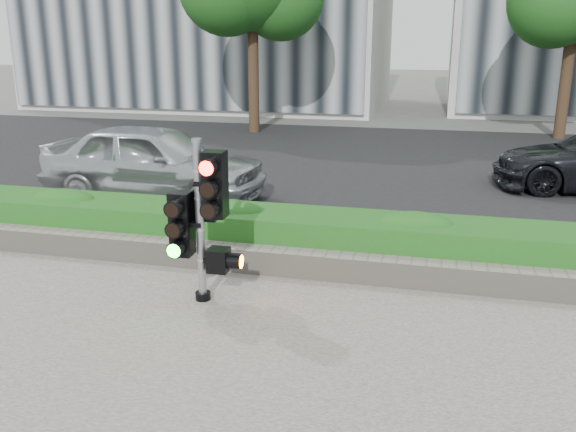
# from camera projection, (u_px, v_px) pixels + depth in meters

# --- Properties ---
(ground) EXTENTS (120.00, 120.00, 0.00)m
(ground) POSITION_uv_depth(u_px,v_px,m) (260.00, 341.00, 6.58)
(ground) COLOR #51514C
(ground) RESTS_ON ground
(road) EXTENTS (60.00, 13.00, 0.02)m
(road) POSITION_uv_depth(u_px,v_px,m) (369.00, 163.00, 15.89)
(road) COLOR black
(road) RESTS_ON ground
(curb) EXTENTS (60.00, 0.25, 0.12)m
(curb) POSITION_uv_depth(u_px,v_px,m) (317.00, 244.00, 9.50)
(curb) COLOR gray
(curb) RESTS_ON ground
(stone_wall) EXTENTS (12.00, 0.32, 0.34)m
(stone_wall) POSITION_uv_depth(u_px,v_px,m) (299.00, 263.00, 8.30)
(stone_wall) COLOR gray
(stone_wall) RESTS_ON sidewalk
(hedge) EXTENTS (12.00, 1.00, 0.68)m
(hedge) POSITION_uv_depth(u_px,v_px,m) (309.00, 237.00, 8.85)
(hedge) COLOR green
(hedge) RESTS_ON sidewalk
(traffic_signal) EXTENTS (0.70, 0.51, 2.01)m
(traffic_signal) POSITION_uv_depth(u_px,v_px,m) (203.00, 213.00, 7.27)
(traffic_signal) COLOR black
(traffic_signal) RESTS_ON sidewalk
(car_silver) EXTENTS (4.53, 1.94, 1.52)m
(car_silver) POSITION_uv_depth(u_px,v_px,m) (154.00, 162.00, 12.11)
(car_silver) COLOR #B0B3B8
(car_silver) RESTS_ON road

